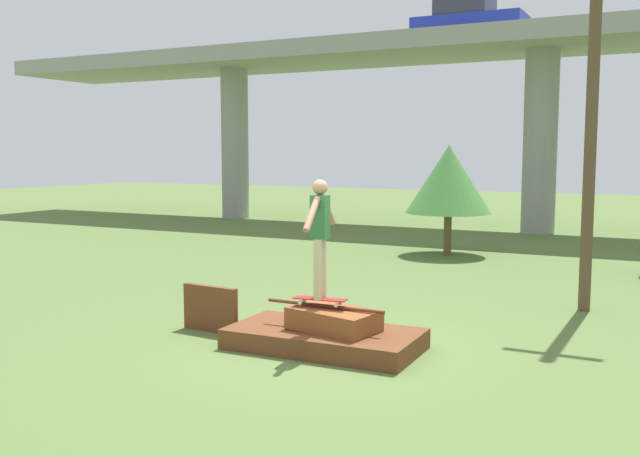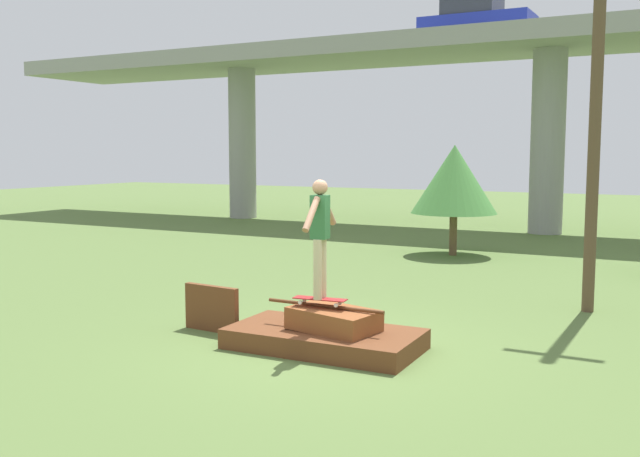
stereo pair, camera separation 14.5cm
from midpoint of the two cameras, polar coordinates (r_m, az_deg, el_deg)
ground_plane at (r=9.99m, az=0.78°, el=-9.59°), size 80.00×80.00×0.00m
scrap_pile at (r=9.92m, az=0.94°, el=-8.50°), size 2.65×1.41×0.63m
scrap_plank_loose at (r=10.96m, az=-8.29°, el=-6.35°), size 0.98×0.17×0.70m
skateboard at (r=9.79m, az=0.43°, el=-5.69°), size 0.76×0.29×0.09m
skater at (r=9.64m, az=0.43°, el=-0.13°), size 0.25×1.13×1.63m
highway_overpass at (r=25.01m, az=18.13°, el=13.06°), size 44.00×4.72×6.64m
car_on_overpass_left at (r=26.42m, az=12.51°, el=15.88°), size 3.80×1.88×1.47m
utility_pole at (r=12.85m, az=21.58°, el=11.09°), size 1.30×0.20×7.57m
tree_behind_left at (r=18.92m, az=10.91°, el=3.88°), size 2.24×2.24×2.89m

